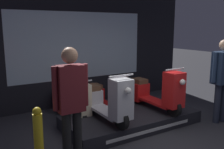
% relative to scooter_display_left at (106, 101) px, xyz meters
% --- Properties ---
extents(shop_wall_back, '(6.60, 0.09, 3.20)m').
position_rel_scooter_display_left_xyz_m(shop_wall_back, '(0.35, 2.00, 0.96)').
color(shop_wall_back, black).
rests_on(shop_wall_back, ground_plane).
extents(display_platform, '(2.78, 1.29, 0.26)m').
position_rel_scooter_display_left_xyz_m(display_platform, '(0.63, 0.05, -0.51)').
color(display_platform, black).
rests_on(display_platform, ground_plane).
extents(scooter_display_left, '(0.48, 1.60, 0.98)m').
position_rel_scooter_display_left_xyz_m(scooter_display_left, '(0.00, 0.00, 0.00)').
color(scooter_display_left, black).
rests_on(scooter_display_left, display_platform).
extents(scooter_display_right, '(0.48, 1.60, 0.98)m').
position_rel_scooter_display_left_xyz_m(scooter_display_right, '(1.25, 0.00, 0.00)').
color(scooter_display_right, black).
rests_on(scooter_display_right, display_platform).
extents(scooter_backrow_0, '(0.48, 1.60, 0.98)m').
position_rel_scooter_display_left_xyz_m(scooter_backrow_0, '(-0.30, 1.00, -0.26)').
color(scooter_backrow_0, black).
rests_on(scooter_backrow_0, ground_plane).
extents(scooter_backrow_1, '(0.48, 1.60, 0.98)m').
position_rel_scooter_display_left_xyz_m(scooter_backrow_1, '(0.60, 1.00, -0.26)').
color(scooter_backrow_1, black).
rests_on(scooter_backrow_1, ground_plane).
extents(person_left_browsing, '(0.53, 0.23, 1.76)m').
position_rel_scooter_display_left_xyz_m(person_left_browsing, '(-1.02, -0.78, 0.38)').
color(person_left_browsing, black).
rests_on(person_left_browsing, ground_plane).
extents(person_right_browsing, '(0.63, 0.26, 1.77)m').
position_rel_scooter_display_left_xyz_m(person_right_browsing, '(2.38, -0.78, 0.43)').
color(person_right_browsing, '#232838').
rests_on(person_right_browsing, ground_plane).
extents(street_bollard, '(0.12, 0.12, 1.02)m').
position_rel_scooter_display_left_xyz_m(street_bollard, '(-1.52, -0.87, -0.13)').
color(street_bollard, gold).
rests_on(street_bollard, ground_plane).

